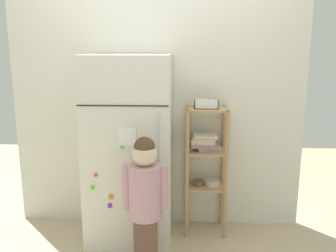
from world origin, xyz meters
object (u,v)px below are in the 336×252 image
Objects in this scene: child_standing at (145,191)px; pantry_shelf_unit at (206,158)px; fruit_bin at (205,103)px; refrigerator at (129,150)px.

pantry_shelf_unit is (0.47, 0.61, 0.07)m from child_standing.
fruit_bin is (-0.01, 0.01, 0.48)m from pantry_shelf_unit.
pantry_shelf_unit reaches higher than child_standing.
refrigerator reaches higher than fruit_bin.
refrigerator is at bearing -167.03° from fruit_bin.
fruit_bin is (0.64, 0.15, 0.38)m from refrigerator.
pantry_shelf_unit is at bearing -31.16° from fruit_bin.
child_standing is 0.77m from pantry_shelf_unit.
fruit_bin is at bearing 53.07° from child_standing.
child_standing is 0.95m from fruit_bin.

